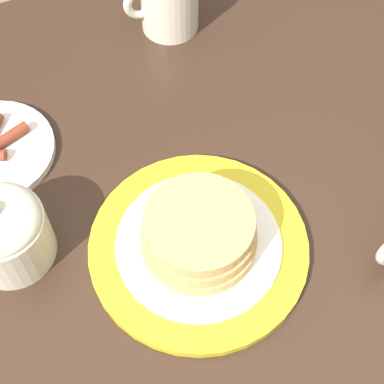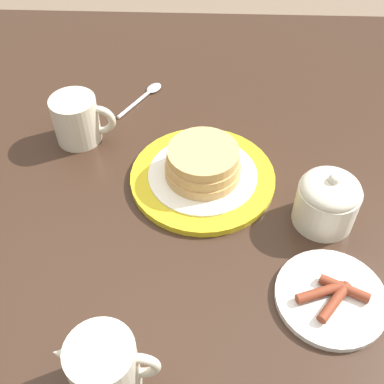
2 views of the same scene
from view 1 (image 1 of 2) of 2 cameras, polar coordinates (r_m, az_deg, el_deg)
dining_table at (r=0.75m, az=5.60°, el=-10.71°), size 1.40×1.07×0.77m
pancake_plate at (r=0.64m, az=0.65°, el=-4.66°), size 0.24×0.24×0.07m
sugar_bowl at (r=0.65m, az=-17.80°, el=-3.69°), size 0.09×0.09×0.10m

